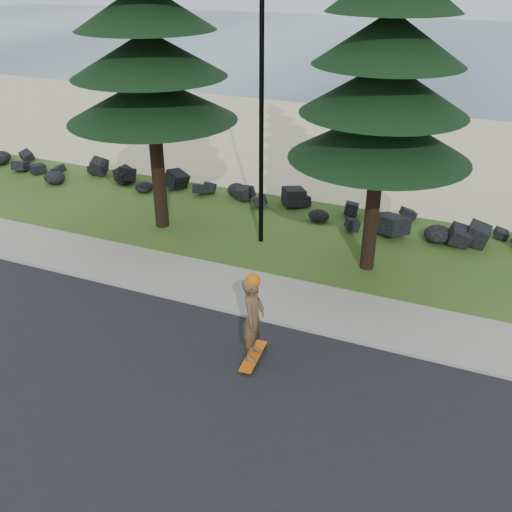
# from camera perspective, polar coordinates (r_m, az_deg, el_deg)

# --- Properties ---
(ground) EXTENTS (160.00, 160.00, 0.00)m
(ground) POSITION_cam_1_polar(r_m,az_deg,el_deg) (15.61, -4.00, -3.27)
(ground) COLOR #2C531A
(ground) RESTS_ON ground
(road) EXTENTS (160.00, 7.00, 0.02)m
(road) POSITION_cam_1_polar(r_m,az_deg,el_deg) (12.53, -13.42, -13.00)
(road) COLOR black
(road) RESTS_ON ground
(kerb) EXTENTS (160.00, 0.20, 0.10)m
(kerb) POSITION_cam_1_polar(r_m,az_deg,el_deg) (14.91, -5.55, -4.74)
(kerb) COLOR #9D988D
(kerb) RESTS_ON ground
(sidewalk) EXTENTS (160.00, 2.00, 0.08)m
(sidewalk) POSITION_cam_1_polar(r_m,az_deg,el_deg) (15.74, -3.68, -2.80)
(sidewalk) COLOR gray
(sidewalk) RESTS_ON ground
(beach_sand) EXTENTS (160.00, 15.00, 0.01)m
(beach_sand) POSITION_cam_1_polar(r_m,az_deg,el_deg) (28.25, 9.42, 10.93)
(beach_sand) COLOR beige
(beach_sand) RESTS_ON ground
(ocean) EXTENTS (160.00, 58.00, 0.01)m
(ocean) POSITION_cam_1_polar(r_m,az_deg,el_deg) (63.68, 18.14, 19.32)
(ocean) COLOR #335662
(ocean) RESTS_ON ground
(seawall_boulders) EXTENTS (60.00, 2.40, 1.10)m
(seawall_boulders) POSITION_cam_1_polar(r_m,az_deg,el_deg) (20.19, 3.09, 4.32)
(seawall_boulders) COLOR black
(seawall_boulders) RESTS_ON ground
(lamp_post) EXTENTS (0.25, 0.14, 8.14)m
(lamp_post) POSITION_cam_1_polar(r_m,az_deg,el_deg) (16.74, 0.55, 14.33)
(lamp_post) COLOR black
(lamp_post) RESTS_ON ground
(skateboarder) EXTENTS (0.53, 1.20, 2.20)m
(skateboarder) POSITION_cam_1_polar(r_m,az_deg,el_deg) (12.36, -0.28, -6.32)
(skateboarder) COLOR #CC580C
(skateboarder) RESTS_ON ground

